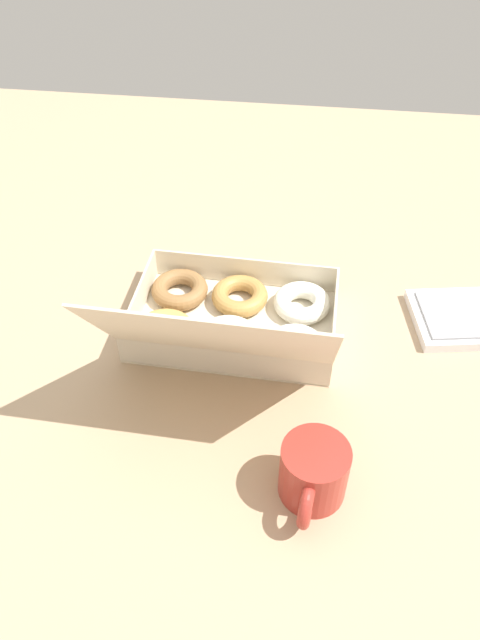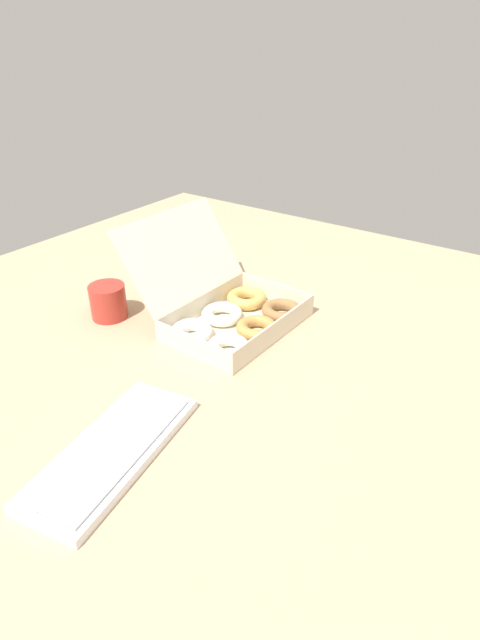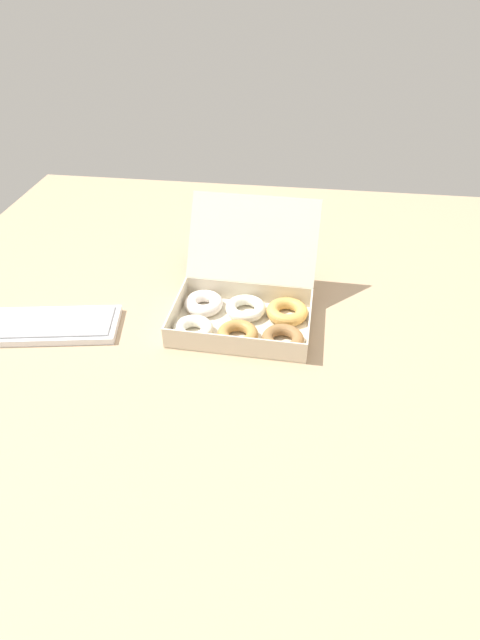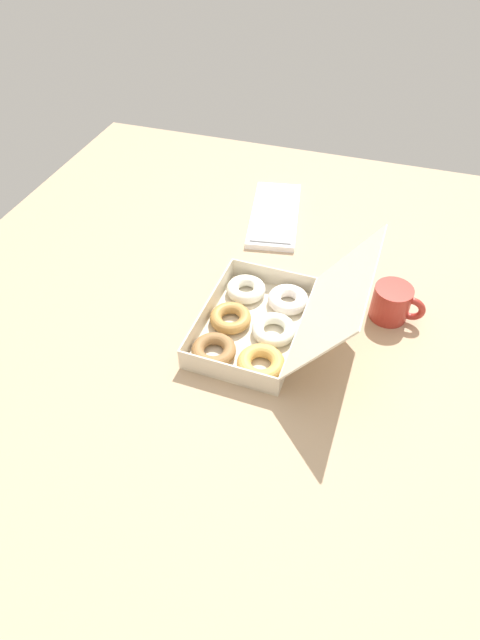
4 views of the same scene
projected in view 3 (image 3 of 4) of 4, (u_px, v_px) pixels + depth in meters
The scene contains 4 objects.
ground_plane at pixel (225, 323), 130.29cm from camera, with size 180.00×180.00×2.00cm, color tan.
donut_box at pixel (243, 311), 127.27cm from camera, with size 37.06×38.44×25.15cm.
keyboard at pixel (49, 325), 126.24cm from camera, with size 36.83×20.09×2.20cm.
coffee_mug at pixel (207, 248), 150.82cm from camera, with size 9.26×12.96×8.93cm.
Camera 3 is at (17.74, -101.56, 78.78)cm, focal length 28.00 mm.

